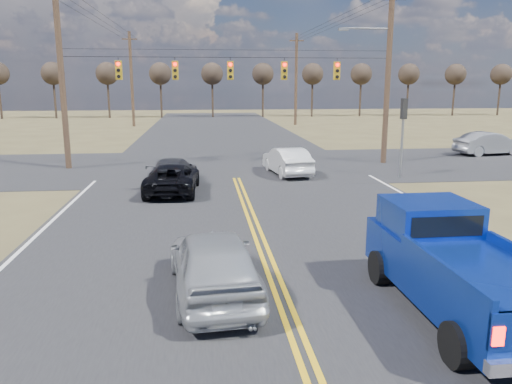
{
  "coord_description": "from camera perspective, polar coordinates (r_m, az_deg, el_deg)",
  "views": [
    {
      "loc": [
        -1.68,
        -10.19,
        4.61
      ],
      "look_at": [
        -0.12,
        3.98,
        1.5
      ],
      "focal_mm": 35.0,
      "sensor_mm": 36.0,
      "label": 1
    }
  ],
  "objects": [
    {
      "name": "silver_suv",
      "position": [
        11.12,
        -4.87,
        -8.0
      ],
      "size": [
        2.2,
        4.6,
        1.52
      ],
      "primitive_type": "imported",
      "rotation": [
        0.0,
        0.0,
        3.23
      ],
      "color": "#A5A8AD",
      "rests_on": "ground"
    },
    {
      "name": "pickup_truck",
      "position": [
        10.97,
        21.73,
        -7.83
      ],
      "size": [
        2.23,
        5.49,
        2.06
      ],
      "rotation": [
        0.0,
        0.0,
        0.01
      ],
      "color": "black",
      "rests_on": "ground"
    },
    {
      "name": "cross_car_east_near",
      "position": [
        36.18,
        25.12,
        5.03
      ],
      "size": [
        2.31,
        4.77,
        1.51
      ],
      "primitive_type": "imported",
      "rotation": [
        0.0,
        0.0,
        1.73
      ],
      "color": "gray",
      "rests_on": "ground"
    },
    {
      "name": "road_main",
      "position": [
        20.78,
        -1.49,
        -0.51
      ],
      "size": [
        14.0,
        120.0,
        0.02
      ],
      "primitive_type": "cube",
      "color": "#28282B",
      "rests_on": "ground"
    },
    {
      "name": "ground",
      "position": [
        11.31,
        2.87,
        -11.76
      ],
      "size": [
        160.0,
        160.0,
        0.0
      ],
      "primitive_type": "plane",
      "color": "brown",
      "rests_on": "ground"
    },
    {
      "name": "utility_poles",
      "position": [
        27.25,
        -2.82,
        13.6
      ],
      "size": [
        19.6,
        58.32,
        10.0
      ],
      "color": "#473323",
      "rests_on": "ground"
    },
    {
      "name": "road_cross",
      "position": [
        28.61,
        -2.84,
        3.02
      ],
      "size": [
        120.0,
        12.0,
        0.02
      ],
      "primitive_type": "cube",
      "color": "#28282B",
      "rests_on": "ground"
    },
    {
      "name": "dgrey_car_queue",
      "position": [
        23.69,
        -9.46,
        2.4
      ],
      "size": [
        2.37,
        4.38,
        1.2
      ],
      "primitive_type": "imported",
      "rotation": [
        0.0,
        0.0,
        2.97
      ],
      "color": "#313136",
      "rests_on": "ground"
    },
    {
      "name": "signal_gantry",
      "position": [
        28.07,
        -1.87,
        13.23
      ],
      "size": [
        19.6,
        4.83,
        10.0
      ],
      "color": "#473323",
      "rests_on": "ground"
    },
    {
      "name": "white_car_queue",
      "position": [
        25.75,
        3.56,
        3.56
      ],
      "size": [
        2.08,
        4.44,
        1.41
      ],
      "primitive_type": "imported",
      "rotation": [
        0.0,
        0.0,
        3.28
      ],
      "color": "silver",
      "rests_on": "ground"
    },
    {
      "name": "treeline",
      "position": [
        37.21,
        -3.8,
        13.97
      ],
      "size": [
        87.0,
        117.8,
        7.4
      ],
      "color": "#33261C",
      "rests_on": "ground"
    },
    {
      "name": "black_suv",
      "position": [
        21.66,
        -9.51,
        1.54
      ],
      "size": [
        2.35,
        4.62,
        1.25
      ],
      "primitive_type": "imported",
      "rotation": [
        0.0,
        0.0,
        3.08
      ],
      "color": "black",
      "rests_on": "ground"
    }
  ]
}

